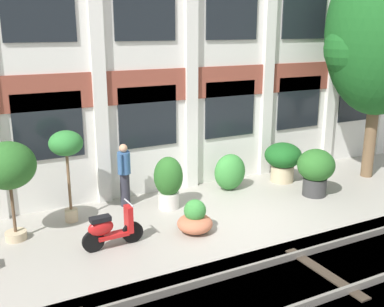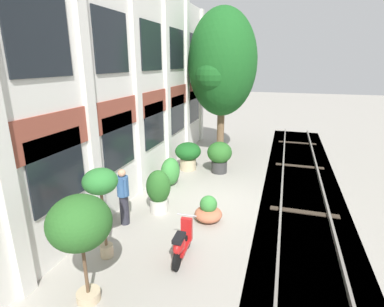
{
  "view_description": "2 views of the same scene",
  "coord_description": "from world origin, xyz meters",
  "px_view_note": "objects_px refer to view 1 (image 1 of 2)",
  "views": [
    {
      "loc": [
        -5.9,
        -8.72,
        4.63
      ],
      "look_at": [
        -0.8,
        1.13,
        1.52
      ],
      "focal_mm": 42.0,
      "sensor_mm": 36.0,
      "label": 1
    },
    {
      "loc": [
        -9.26,
        -2.09,
        4.62
      ],
      "look_at": [
        1.21,
        1.16,
        1.25
      ],
      "focal_mm": 28.0,
      "sensor_mm": 36.0,
      "label": 2
    }
  ],
  "objects_px": {
    "broadleaf_tree": "(382,35)",
    "topiary_hedge": "(230,172)",
    "resident_by_doorway": "(124,173)",
    "potted_plant_fluted_column": "(283,159)",
    "scooter_near_curb": "(110,229)",
    "potted_plant_stone_basin": "(316,169)",
    "potted_plant_wide_bowl": "(195,219)",
    "potted_plant_glazed_jar": "(168,181)",
    "potted_plant_tall_urn": "(8,168)",
    "potted_plant_low_pan": "(66,149)"
  },
  "relations": [
    {
      "from": "potted_plant_glazed_jar",
      "to": "potted_plant_stone_basin",
      "type": "xyz_separation_m",
      "value": [
        4.1,
        -1.07,
        0.02
      ]
    },
    {
      "from": "potted_plant_wide_bowl",
      "to": "topiary_hedge",
      "type": "distance_m",
      "value": 3.1
    },
    {
      "from": "potted_plant_low_pan",
      "to": "scooter_near_curb",
      "type": "relative_size",
      "value": 1.66
    },
    {
      "from": "topiary_hedge",
      "to": "potted_plant_fluted_column",
      "type": "bearing_deg",
      "value": -3.67
    },
    {
      "from": "potted_plant_tall_urn",
      "to": "topiary_hedge",
      "type": "height_order",
      "value": "potted_plant_tall_urn"
    },
    {
      "from": "potted_plant_stone_basin",
      "to": "potted_plant_wide_bowl",
      "type": "relative_size",
      "value": 1.62
    },
    {
      "from": "potted_plant_fluted_column",
      "to": "resident_by_doorway",
      "type": "xyz_separation_m",
      "value": [
        -5.03,
        0.34,
        0.2
      ]
    },
    {
      "from": "topiary_hedge",
      "to": "potted_plant_low_pan",
      "type": "bearing_deg",
      "value": -178.31
    },
    {
      "from": "potted_plant_stone_basin",
      "to": "potted_plant_glazed_jar",
      "type": "bearing_deg",
      "value": 165.41
    },
    {
      "from": "scooter_near_curb",
      "to": "topiary_hedge",
      "type": "xyz_separation_m",
      "value": [
        4.27,
        1.94,
        0.1
      ]
    },
    {
      "from": "potted_plant_fluted_column",
      "to": "potted_plant_wide_bowl",
      "type": "xyz_separation_m",
      "value": [
        -4.12,
        -1.98,
        -0.4
      ]
    },
    {
      "from": "potted_plant_fluted_column",
      "to": "topiary_hedge",
      "type": "xyz_separation_m",
      "value": [
        -1.85,
        0.12,
        -0.18
      ]
    },
    {
      "from": "potted_plant_wide_bowl",
      "to": "scooter_near_curb",
      "type": "height_order",
      "value": "scooter_near_curb"
    },
    {
      "from": "potted_plant_fluted_column",
      "to": "scooter_near_curb",
      "type": "distance_m",
      "value": 6.39
    },
    {
      "from": "resident_by_doorway",
      "to": "topiary_hedge",
      "type": "bearing_deg",
      "value": 37.02
    },
    {
      "from": "potted_plant_glazed_jar",
      "to": "potted_plant_fluted_column",
      "type": "height_order",
      "value": "potted_plant_glazed_jar"
    },
    {
      "from": "scooter_near_curb",
      "to": "potted_plant_stone_basin",
      "type": "bearing_deg",
      "value": 1.59
    },
    {
      "from": "potted_plant_fluted_column",
      "to": "potted_plant_wide_bowl",
      "type": "bearing_deg",
      "value": -154.34
    },
    {
      "from": "potted_plant_low_pan",
      "to": "potted_plant_wide_bowl",
      "type": "xyz_separation_m",
      "value": [
        2.43,
        -1.96,
        -1.53
      ]
    },
    {
      "from": "potted_plant_tall_urn",
      "to": "potted_plant_low_pan",
      "type": "relative_size",
      "value": 0.99
    },
    {
      "from": "potted_plant_stone_basin",
      "to": "potted_plant_wide_bowl",
      "type": "distance_m",
      "value": 4.23
    },
    {
      "from": "potted_plant_fluted_column",
      "to": "scooter_near_curb",
      "type": "xyz_separation_m",
      "value": [
        -6.12,
        -1.83,
        -0.28
      ]
    },
    {
      "from": "potted_plant_glazed_jar",
      "to": "potted_plant_stone_basin",
      "type": "height_order",
      "value": "potted_plant_glazed_jar"
    },
    {
      "from": "potted_plant_wide_bowl",
      "to": "topiary_hedge",
      "type": "xyz_separation_m",
      "value": [
        2.27,
        2.1,
        0.22
      ]
    },
    {
      "from": "potted_plant_stone_basin",
      "to": "potted_plant_fluted_column",
      "type": "distance_m",
      "value": 1.41
    },
    {
      "from": "potted_plant_stone_basin",
      "to": "potted_plant_fluted_column",
      "type": "height_order",
      "value": "potted_plant_stone_basin"
    },
    {
      "from": "broadleaf_tree",
      "to": "resident_by_doorway",
      "type": "height_order",
      "value": "broadleaf_tree"
    },
    {
      "from": "broadleaf_tree",
      "to": "potted_plant_glazed_jar",
      "type": "relative_size",
      "value": 5.04
    },
    {
      "from": "potted_plant_fluted_column",
      "to": "resident_by_doorway",
      "type": "relative_size",
      "value": 0.72
    },
    {
      "from": "potted_plant_tall_urn",
      "to": "topiary_hedge",
      "type": "distance_m",
      "value": 6.19
    },
    {
      "from": "potted_plant_stone_basin",
      "to": "resident_by_doorway",
      "type": "bearing_deg",
      "value": 161.04
    },
    {
      "from": "topiary_hedge",
      "to": "broadleaf_tree",
      "type": "bearing_deg",
      "value": -12.0
    },
    {
      "from": "potted_plant_glazed_jar",
      "to": "scooter_near_curb",
      "type": "xyz_separation_m",
      "value": [
        -2.07,
        -1.49,
        -0.32
      ]
    },
    {
      "from": "potted_plant_wide_bowl",
      "to": "resident_by_doorway",
      "type": "relative_size",
      "value": 0.49
    },
    {
      "from": "potted_plant_stone_basin",
      "to": "potted_plant_wide_bowl",
      "type": "bearing_deg",
      "value": -172.15
    },
    {
      "from": "potted_plant_fluted_column",
      "to": "potted_plant_wide_bowl",
      "type": "height_order",
      "value": "potted_plant_fluted_column"
    },
    {
      "from": "potted_plant_wide_bowl",
      "to": "potted_plant_fluted_column",
      "type": "bearing_deg",
      "value": 25.66
    },
    {
      "from": "potted_plant_low_pan",
      "to": "potted_plant_tall_urn",
      "type": "bearing_deg",
      "value": -162.24
    },
    {
      "from": "broadleaf_tree",
      "to": "topiary_hedge",
      "type": "relative_size",
      "value": 6.55
    },
    {
      "from": "broadleaf_tree",
      "to": "potted_plant_fluted_column",
      "type": "bearing_deg",
      "value": 162.63
    },
    {
      "from": "potted_plant_fluted_column",
      "to": "potted_plant_low_pan",
      "type": "height_order",
      "value": "potted_plant_low_pan"
    },
    {
      "from": "potted_plant_low_pan",
      "to": "resident_by_doorway",
      "type": "relative_size",
      "value": 1.34
    },
    {
      "from": "potted_plant_fluted_column",
      "to": "potted_plant_low_pan",
      "type": "distance_m",
      "value": 6.65
    },
    {
      "from": "resident_by_doorway",
      "to": "broadleaf_tree",
      "type": "bearing_deg",
      "value": 32.19
    },
    {
      "from": "potted_plant_tall_urn",
      "to": "topiary_hedge",
      "type": "relative_size",
      "value": 2.11
    },
    {
      "from": "potted_plant_stone_basin",
      "to": "topiary_hedge",
      "type": "xyz_separation_m",
      "value": [
        -1.9,
        1.53,
        -0.24
      ]
    },
    {
      "from": "potted_plant_glazed_jar",
      "to": "potted_plant_stone_basin",
      "type": "relative_size",
      "value": 1.04
    },
    {
      "from": "topiary_hedge",
      "to": "scooter_near_curb",
      "type": "bearing_deg",
      "value": -155.5
    },
    {
      "from": "topiary_hedge",
      "to": "resident_by_doorway",
      "type": "bearing_deg",
      "value": 176.07
    },
    {
      "from": "topiary_hedge",
      "to": "potted_plant_wide_bowl",
      "type": "bearing_deg",
      "value": -137.22
    }
  ]
}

